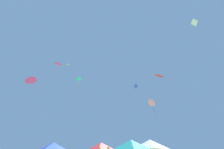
# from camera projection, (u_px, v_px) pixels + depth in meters

# --- Properties ---
(canopy_tent_white) EXTENTS (3.54, 3.54, 3.79)m
(canopy_tent_white) POSITION_uv_depth(u_px,v_px,m) (150.00, 144.00, 16.81)
(canopy_tent_white) COLOR #9E9EA3
(canopy_tent_white) RESTS_ON ground
(canopy_tent_red) EXTENTS (3.20, 3.20, 3.42)m
(canopy_tent_red) POSITION_uv_depth(u_px,v_px,m) (101.00, 147.00, 16.47)
(canopy_tent_red) COLOR #9E9EA3
(canopy_tent_red) RESTS_ON ground
(canopy_tent_teal) EXTENTS (2.84, 2.84, 3.04)m
(canopy_tent_teal) POSITION_uv_depth(u_px,v_px,m) (132.00, 145.00, 11.46)
(canopy_tent_teal) COLOR #9E9EA3
(canopy_tent_teal) RESTS_ON ground
(canopy_tent_blue) EXTENTS (3.15, 3.15, 3.37)m
(canopy_tent_blue) POSITION_uv_depth(u_px,v_px,m) (53.00, 147.00, 15.87)
(canopy_tent_blue) COLOR #9E9EA3
(canopy_tent_blue) RESTS_ON ground
(kite_red_diamond) EXTENTS (1.41, 1.36, 0.77)m
(kite_red_diamond) POSITION_uv_depth(u_px,v_px,m) (159.00, 75.00, 19.39)
(kite_red_diamond) COLOR red
(kite_blue_diamond) EXTENTS (0.84, 1.05, 2.37)m
(kite_blue_diamond) POSITION_uv_depth(u_px,v_px,m) (136.00, 87.00, 34.23)
(kite_blue_diamond) COLOR blue
(kite_cyan_delta) EXTENTS (1.49, 1.51, 2.26)m
(kite_cyan_delta) POSITION_uv_depth(u_px,v_px,m) (79.00, 79.00, 29.60)
(kite_cyan_delta) COLOR #2DB7CC
(kite_magenta_diamond) EXTENTS (1.40, 1.03, 0.50)m
(kite_magenta_diamond) POSITION_uv_depth(u_px,v_px,m) (58.00, 64.00, 27.54)
(kite_magenta_diamond) COLOR #D6389E
(kite_magenta_delta) EXTENTS (1.35, 1.41, 0.74)m
(kite_magenta_delta) POSITION_uv_depth(u_px,v_px,m) (31.00, 80.00, 16.02)
(kite_magenta_delta) COLOR #D6389E
(kite_yellow_delta) EXTENTS (0.94, 0.92, 0.42)m
(kite_yellow_delta) POSITION_uv_depth(u_px,v_px,m) (68.00, 64.00, 33.57)
(kite_yellow_delta) COLOR yellow
(kite_white_diamond) EXTENTS (0.78, 0.77, 0.74)m
(kite_white_diamond) POSITION_uv_depth(u_px,v_px,m) (194.00, 23.00, 17.80)
(kite_white_diamond) COLOR white
(kite_pink_delta) EXTENTS (1.76, 1.84, 3.10)m
(kite_pink_delta) POSITION_uv_depth(u_px,v_px,m) (152.00, 103.00, 25.50)
(kite_pink_delta) COLOR pink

